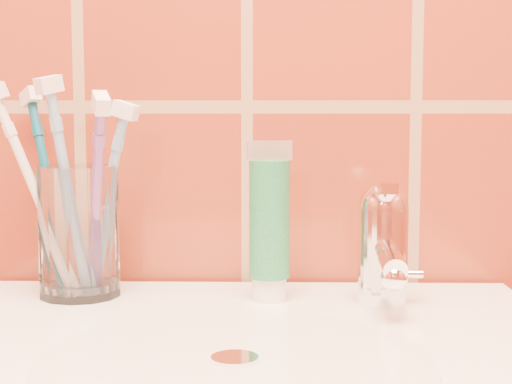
{
  "coord_description": "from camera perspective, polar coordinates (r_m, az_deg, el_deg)",
  "views": [
    {
      "loc": [
        0.03,
        0.34,
        1.04
      ],
      "look_at": [
        0.01,
        1.08,
        0.96
      ],
      "focal_mm": 55.0,
      "sensor_mm": 36.0,
      "label": 1
    }
  ],
  "objects": [
    {
      "name": "glass_tumbler",
      "position": [
        0.81,
        -12.76,
        -2.8
      ],
      "size": [
        0.1,
        0.1,
        0.13
      ],
      "primitive_type": "cylinder",
      "rotation": [
        0.0,
        0.0,
        0.19
      ],
      "color": "white",
      "rests_on": "pedestal_sink"
    },
    {
      "name": "toothpaste_tube",
      "position": [
        0.77,
        0.98,
        -2.5
      ],
      "size": [
        0.04,
        0.04,
        0.16
      ],
      "rotation": [
        0.0,
        0.0,
        0.22
      ],
      "color": "white",
      "rests_on": "pedestal_sink"
    },
    {
      "name": "faucet",
      "position": [
        0.76,
        9.27,
        -3.49
      ],
      "size": [
        0.05,
        0.11,
        0.12
      ],
      "color": "white",
      "rests_on": "pedestal_sink"
    },
    {
      "name": "toothbrush_0",
      "position": [
        0.8,
        -10.89,
        -0.65
      ],
      "size": [
        0.11,
        0.1,
        0.21
      ],
      "primitive_type": null,
      "rotation": [
        0.27,
        0.0,
        1.22
      ],
      "color": "#72A1CB",
      "rests_on": "glass_tumbler"
    },
    {
      "name": "toothbrush_1",
      "position": [
        0.77,
        -11.57,
        -0.71
      ],
      "size": [
        0.12,
        0.18,
        0.23
      ],
      "primitive_type": null,
      "rotation": [
        0.41,
        0.0,
        0.38
      ],
      "color": "#764798",
      "rests_on": "glass_tumbler"
    },
    {
      "name": "toothbrush_2",
      "position": [
        0.79,
        -13.47,
        0.02
      ],
      "size": [
        0.1,
        0.11,
        0.23
      ],
      "primitive_type": null,
      "rotation": [
        0.19,
        0.0,
        -0.66
      ],
      "color": "#7DADDF",
      "rests_on": "glass_tumbler"
    },
    {
      "name": "toothbrush_3",
      "position": [
        0.81,
        -15.68,
        -0.15
      ],
      "size": [
        0.11,
        0.1,
        0.21
      ],
      "primitive_type": null,
      "rotation": [
        0.37,
        0.0,
        -1.54
      ],
      "color": "white",
      "rests_on": "glass_tumbler"
    },
    {
      "name": "toothbrush_4",
      "position": [
        0.84,
        -14.75,
        0.01
      ],
      "size": [
        0.16,
        0.16,
        0.23
      ],
      "primitive_type": null,
      "rotation": [
        0.37,
        0.0,
        -2.39
      ],
      "color": "navy",
      "rests_on": "glass_tumbler"
    }
  ]
}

